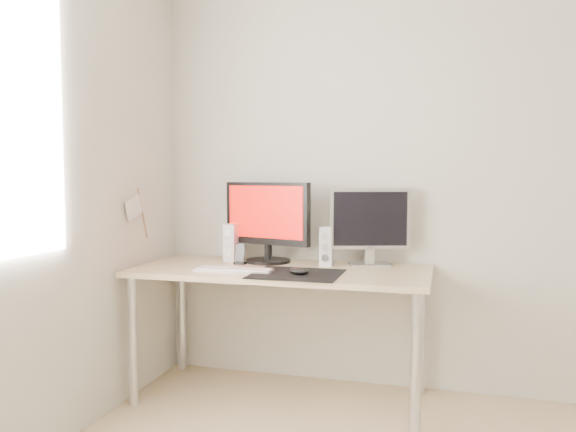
{
  "coord_description": "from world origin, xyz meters",
  "views": [
    {
      "loc": [
        -0.08,
        -1.53,
        1.23
      ],
      "look_at": [
        -0.91,
        1.47,
        1.01
      ],
      "focal_mm": 35.0,
      "sensor_mm": 36.0,
      "label": 1
    }
  ],
  "objects_px": {
    "mouse": "(299,271)",
    "main_monitor": "(267,219)",
    "speaker_left": "(231,243)",
    "keyboard": "(234,270)",
    "desk": "(281,282)",
    "second_monitor": "(370,223)",
    "phone_dock": "(240,258)",
    "speaker_right": "(327,246)"
  },
  "relations": [
    {
      "from": "desk",
      "to": "keyboard",
      "type": "distance_m",
      "value": 0.28
    },
    {
      "from": "mouse",
      "to": "phone_dock",
      "type": "bearing_deg",
      "value": 147.49
    },
    {
      "from": "mouse",
      "to": "speaker_left",
      "type": "height_order",
      "value": "speaker_left"
    },
    {
      "from": "speaker_left",
      "to": "phone_dock",
      "type": "relative_size",
      "value": 1.91
    },
    {
      "from": "mouse",
      "to": "main_monitor",
      "type": "height_order",
      "value": "main_monitor"
    },
    {
      "from": "desk",
      "to": "keyboard",
      "type": "height_order",
      "value": "keyboard"
    },
    {
      "from": "desk",
      "to": "keyboard",
      "type": "xyz_separation_m",
      "value": [
        -0.21,
        -0.16,
        0.09
      ]
    },
    {
      "from": "keyboard",
      "to": "mouse",
      "type": "bearing_deg",
      "value": -4.8
    },
    {
      "from": "main_monitor",
      "to": "second_monitor",
      "type": "xyz_separation_m",
      "value": [
        0.59,
        0.04,
        -0.01
      ]
    },
    {
      "from": "main_monitor",
      "to": "speaker_right",
      "type": "distance_m",
      "value": 0.39
    },
    {
      "from": "main_monitor",
      "to": "phone_dock",
      "type": "bearing_deg",
      "value": -142.76
    },
    {
      "from": "mouse",
      "to": "speaker_left",
      "type": "distance_m",
      "value": 0.63
    },
    {
      "from": "speaker_left",
      "to": "keyboard",
      "type": "height_order",
      "value": "speaker_left"
    },
    {
      "from": "mouse",
      "to": "desk",
      "type": "relative_size",
      "value": 0.06
    },
    {
      "from": "main_monitor",
      "to": "speaker_left",
      "type": "xyz_separation_m",
      "value": [
        -0.22,
        -0.01,
        -0.14
      ]
    },
    {
      "from": "mouse",
      "to": "main_monitor",
      "type": "bearing_deg",
      "value": 128.0
    },
    {
      "from": "desk",
      "to": "keyboard",
      "type": "bearing_deg",
      "value": -143.34
    },
    {
      "from": "speaker_left",
      "to": "speaker_right",
      "type": "relative_size",
      "value": 1.0
    },
    {
      "from": "speaker_left",
      "to": "keyboard",
      "type": "xyz_separation_m",
      "value": [
        0.15,
        -0.33,
        -0.1
      ]
    },
    {
      "from": "second_monitor",
      "to": "speaker_left",
      "type": "distance_m",
      "value": 0.82
    },
    {
      "from": "speaker_left",
      "to": "mouse",
      "type": "bearing_deg",
      "value": -35.05
    },
    {
      "from": "second_monitor",
      "to": "mouse",
      "type": "bearing_deg",
      "value": -126.73
    },
    {
      "from": "mouse",
      "to": "main_monitor",
      "type": "distance_m",
      "value": 0.52
    },
    {
      "from": "main_monitor",
      "to": "speaker_right",
      "type": "height_order",
      "value": "main_monitor"
    },
    {
      "from": "mouse",
      "to": "speaker_right",
      "type": "height_order",
      "value": "speaker_right"
    },
    {
      "from": "speaker_right",
      "to": "phone_dock",
      "type": "height_order",
      "value": "speaker_right"
    },
    {
      "from": "desk",
      "to": "main_monitor",
      "type": "distance_m",
      "value": 0.4
    },
    {
      "from": "second_monitor",
      "to": "phone_dock",
      "type": "bearing_deg",
      "value": -168.91
    },
    {
      "from": "second_monitor",
      "to": "phone_dock",
      "type": "xyz_separation_m",
      "value": [
        -0.72,
        -0.14,
        -0.21
      ]
    },
    {
      "from": "desk",
      "to": "phone_dock",
      "type": "distance_m",
      "value": 0.3
    },
    {
      "from": "keyboard",
      "to": "main_monitor",
      "type": "bearing_deg",
      "value": 76.91
    },
    {
      "from": "phone_dock",
      "to": "mouse",
      "type": "bearing_deg",
      "value": -32.51
    },
    {
      "from": "second_monitor",
      "to": "keyboard",
      "type": "xyz_separation_m",
      "value": [
        -0.66,
        -0.37,
        -0.23
      ]
    },
    {
      "from": "second_monitor",
      "to": "keyboard",
      "type": "height_order",
      "value": "second_monitor"
    },
    {
      "from": "mouse",
      "to": "second_monitor",
      "type": "bearing_deg",
      "value": 53.27
    },
    {
      "from": "desk",
      "to": "speaker_left",
      "type": "bearing_deg",
      "value": 154.52
    },
    {
      "from": "mouse",
      "to": "keyboard",
      "type": "relative_size",
      "value": 0.24
    },
    {
      "from": "keyboard",
      "to": "second_monitor",
      "type": "bearing_deg",
      "value": 29.43
    },
    {
      "from": "mouse",
      "to": "speaker_right",
      "type": "xyz_separation_m",
      "value": [
        0.07,
        0.34,
        0.09
      ]
    },
    {
      "from": "desk",
      "to": "speaker_left",
      "type": "distance_m",
      "value": 0.44
    },
    {
      "from": "second_monitor",
      "to": "keyboard",
      "type": "bearing_deg",
      "value": -150.57
    },
    {
      "from": "mouse",
      "to": "desk",
      "type": "height_order",
      "value": "mouse"
    }
  ]
}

